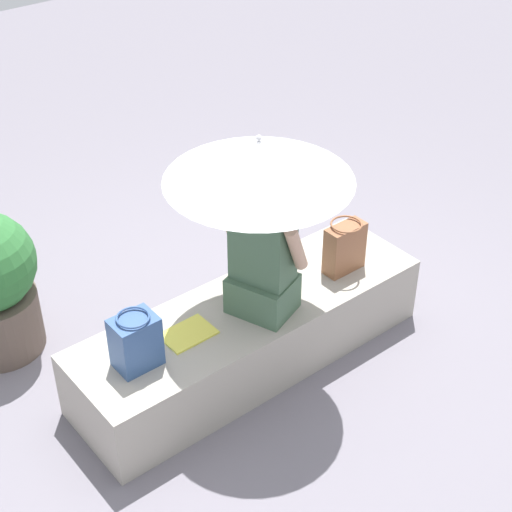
{
  "coord_description": "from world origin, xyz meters",
  "views": [
    {
      "loc": [
        -2.21,
        -2.8,
        3.25
      ],
      "look_at": [
        0.02,
        -0.04,
        0.77
      ],
      "focal_mm": 56.46,
      "sensor_mm": 36.0,
      "label": 1
    }
  ],
  "objects_px": {
    "handbag_black": "(136,341)",
    "magazine": "(188,334)",
    "tote_bag_canvas": "(345,247)",
    "person_seated": "(263,252)",
    "parasol": "(259,161)"
  },
  "relations": [
    {
      "from": "handbag_black",
      "to": "magazine",
      "type": "height_order",
      "value": "handbag_black"
    },
    {
      "from": "handbag_black",
      "to": "parasol",
      "type": "bearing_deg",
      "value": -2.9
    },
    {
      "from": "tote_bag_canvas",
      "to": "person_seated",
      "type": "bearing_deg",
      "value": 179.03
    },
    {
      "from": "handbag_black",
      "to": "magazine",
      "type": "relative_size",
      "value": 1.12
    },
    {
      "from": "parasol",
      "to": "magazine",
      "type": "xyz_separation_m",
      "value": [
        -0.44,
        0.07,
        -0.93
      ]
    },
    {
      "from": "person_seated",
      "to": "magazine",
      "type": "bearing_deg",
      "value": 169.99
    },
    {
      "from": "parasol",
      "to": "tote_bag_canvas",
      "type": "bearing_deg",
      "value": -2.12
    },
    {
      "from": "parasol",
      "to": "magazine",
      "type": "height_order",
      "value": "parasol"
    },
    {
      "from": "person_seated",
      "to": "magazine",
      "type": "height_order",
      "value": "person_seated"
    },
    {
      "from": "parasol",
      "to": "magazine",
      "type": "bearing_deg",
      "value": 171.26
    },
    {
      "from": "person_seated",
      "to": "handbag_black",
      "type": "relative_size",
      "value": 2.86
    },
    {
      "from": "parasol",
      "to": "tote_bag_canvas",
      "type": "height_order",
      "value": "parasol"
    },
    {
      "from": "tote_bag_canvas",
      "to": "magazine",
      "type": "relative_size",
      "value": 1.17
    },
    {
      "from": "person_seated",
      "to": "handbag_black",
      "type": "distance_m",
      "value": 0.82
    },
    {
      "from": "handbag_black",
      "to": "person_seated",
      "type": "bearing_deg",
      "value": -3.79
    }
  ]
}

